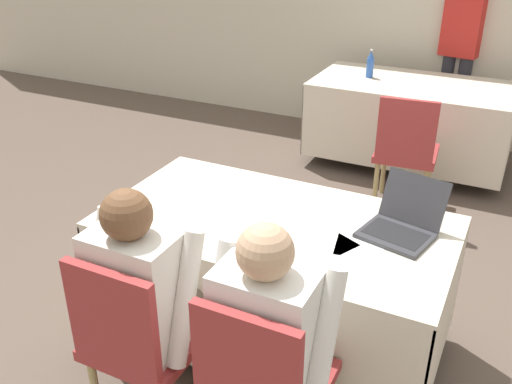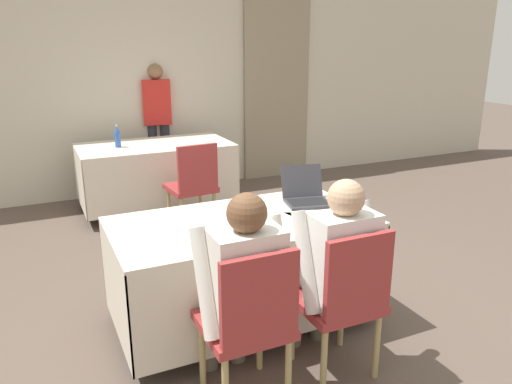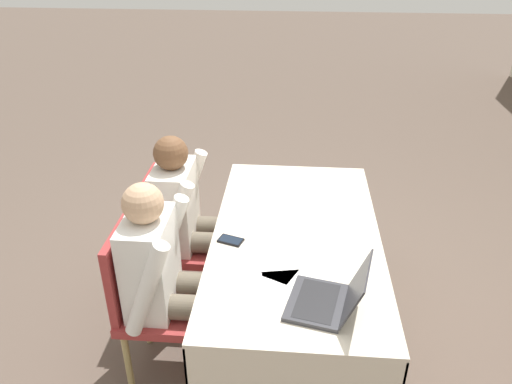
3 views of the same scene
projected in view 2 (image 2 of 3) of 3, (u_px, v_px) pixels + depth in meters
name	position (u px, v px, depth m)	size (l,w,h in m)	color
ground_plane	(243.00, 322.00, 3.44)	(24.00, 24.00, 0.00)	brown
wall_back	(129.00, 84.00, 6.02)	(12.00, 0.06, 2.70)	beige
curtain_panel	(277.00, 81.00, 6.77)	(0.96, 0.04, 2.65)	gray
conference_table_near	(242.00, 245.00, 3.27)	(1.67, 0.90, 0.75)	beige
conference_table_far	(156.00, 160.00, 5.61)	(1.67, 0.90, 0.75)	beige
laptop	(306.00, 196.00, 3.56)	(0.37, 0.39, 0.24)	#333338
cell_phone	(279.00, 235.00, 2.96)	(0.11, 0.15, 0.01)	black
paper_beside_laptop	(288.00, 220.00, 3.22)	(0.32, 0.36, 0.00)	white
paper_centre_table	(298.00, 211.00, 3.39)	(0.26, 0.33, 0.00)	white
paper_left_edge	(194.00, 215.00, 3.30)	(0.28, 0.34, 0.00)	white
water_bottle	(117.00, 137.00, 5.37)	(0.06, 0.06, 0.24)	#2D5BB7
chair_near_left	(250.00, 320.00, 2.52)	(0.44, 0.44, 0.91)	tan
chair_near_right	(343.00, 297.00, 2.75)	(0.44, 0.44, 0.91)	tan
chair_far_spare	(193.00, 183.00, 4.93)	(0.48, 0.48, 0.91)	tan
person_checkered_shirt	(241.00, 283.00, 2.57)	(0.50, 0.52, 1.17)	#665B4C
person_white_shirt	(334.00, 263.00, 2.80)	(0.50, 0.52, 1.17)	#665B4C
person_red_shirt	(158.00, 119.00, 6.25)	(0.37, 0.26, 1.59)	#33333D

